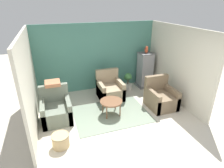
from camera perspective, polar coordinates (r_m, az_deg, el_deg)
ground_plane at (r=4.69m, az=6.90°, el=-17.47°), size 20.00×20.00×0.00m
wall_back_accent at (r=6.90m, az=-4.60°, el=8.13°), size 4.47×0.06×2.43m
wall_left at (r=5.15m, az=-23.86°, el=0.44°), size 0.06×3.29×2.43m
wall_right at (r=6.40m, az=19.06°, el=5.61°), size 0.06×3.29×2.43m
area_rug at (r=5.65m, az=-0.24°, el=-9.09°), size 2.17×1.59×0.01m
coffee_table at (r=5.45m, az=-0.25°, el=-5.57°), size 0.65×0.65×0.45m
armchair_left at (r=5.50m, az=-16.60°, el=-7.70°), size 0.79×0.87×0.94m
armchair_right at (r=6.10m, az=14.57°, el=-4.14°), size 0.79×0.87×0.94m
armchair_middle at (r=6.44m, az=-0.64°, el=-1.74°), size 0.79×0.87×0.94m
birdcage at (r=7.32m, az=9.97°, el=4.13°), size 0.58×0.58×1.33m
parrot at (r=7.10m, az=10.43°, el=10.22°), size 0.12×0.22×0.27m
potted_plant at (r=7.05m, az=4.88°, el=0.87°), size 0.30×0.29×0.65m
wicker_basket at (r=4.63m, az=-15.38°, el=-16.20°), size 0.41×0.41×0.32m
throw_pillow at (r=5.47m, az=-17.67°, el=0.24°), size 0.41×0.41×0.10m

